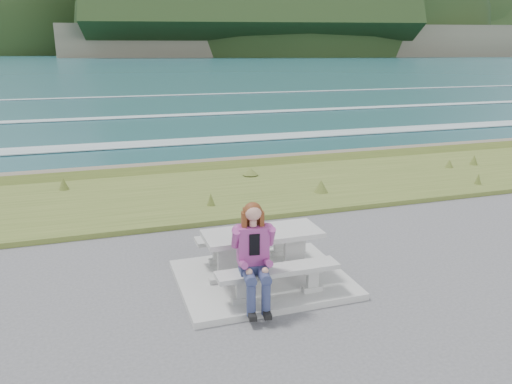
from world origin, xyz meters
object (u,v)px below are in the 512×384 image
Objects in this scene: picnic_table at (262,242)px; bench_seaward at (249,240)px; bench_landward at (278,274)px; seated_woman at (255,270)px.

bench_seaward is (0.00, 0.70, -0.23)m from picnic_table.
bench_landward is (0.00, -0.70, -0.23)m from picnic_table.
bench_seaward is at bearing 90.00° from bench_landward.
picnic_table is at bearing 72.48° from seated_woman.
seated_woman is at bearing -115.04° from picnic_table.
picnic_table is 1.24× the size of seated_woman.
seated_woman reaches higher than picnic_table.
seated_woman is at bearing -104.28° from bench_seaward.
bench_landward is 0.45m from seated_woman.
bench_seaward is 1.60m from seated_woman.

